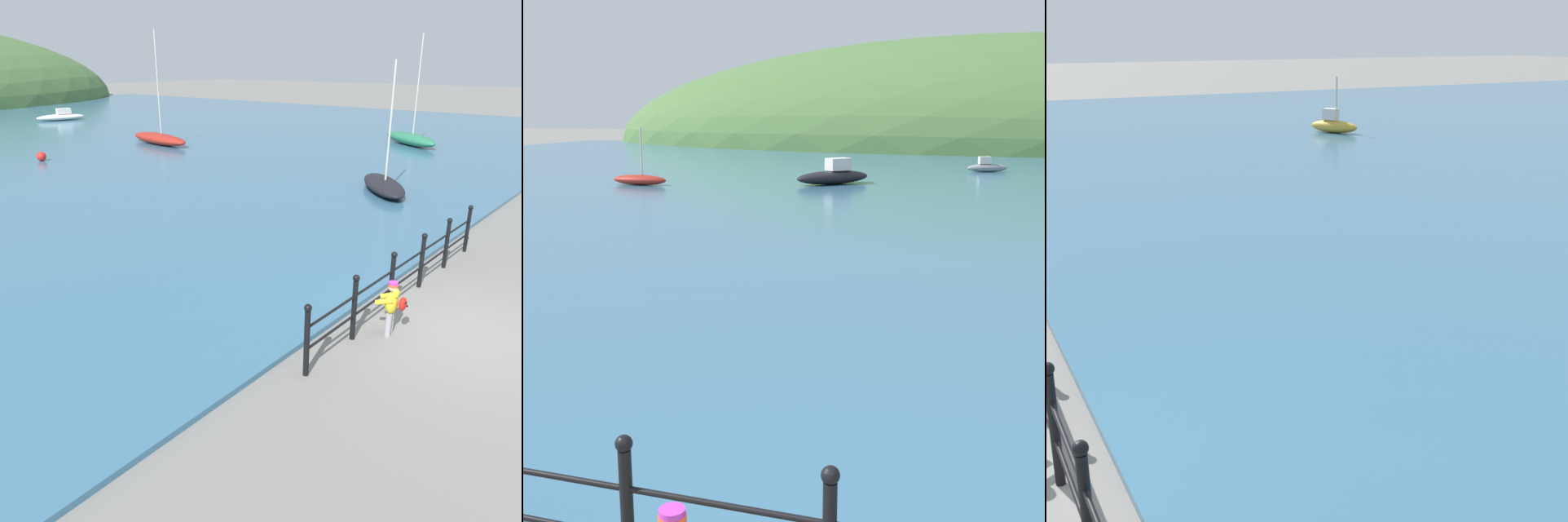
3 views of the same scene
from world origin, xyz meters
TOP-DOWN VIEW (x-y plane):
  - iron_railing at (0.58, 1.50)m, footprint 7.20×0.12m
  - boat_twin_mast at (-19.54, 15.39)m, footprint 2.16×1.60m

SIDE VIEW (x-z plane):
  - boat_twin_mast at x=-19.54m, z-range -0.67..1.51m
  - iron_railing at x=0.58m, z-range 0.04..1.25m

